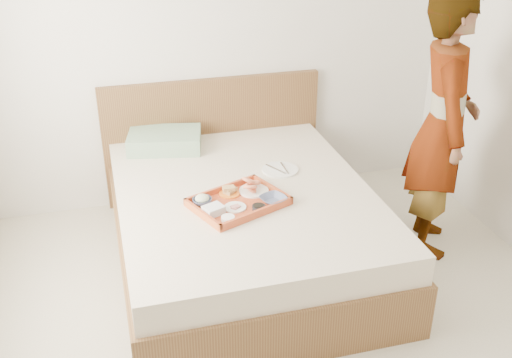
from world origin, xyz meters
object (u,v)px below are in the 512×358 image
Objects in this scene: dinner_plate at (280,170)px; bed at (244,226)px; tray at (238,201)px; person at (443,126)px.

bed is at bearing -145.91° from dinner_plate.
bed is 3.78× the size of tray.
tray reaches higher than dinner_plate.
dinner_plate is (0.38, 0.38, -0.02)m from tray.
tray is at bearing 115.72° from person.
person reaches higher than dinner_plate.
person is at bearing -18.07° from dinner_plate.
tray is at bearing -114.21° from bed.
person is at bearing -19.81° from tray.
dinner_plate is at bearing 34.09° from bed.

